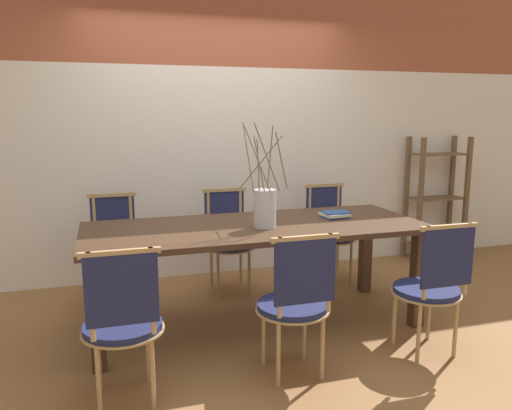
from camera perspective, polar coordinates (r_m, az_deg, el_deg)
ground_plane at (r=3.95m, az=0.00°, el=-13.37°), size 16.00×16.00×0.00m
wall_rear at (r=4.92m, az=-4.72°, el=10.48°), size 12.00×0.06×3.20m
dining_table at (r=3.72m, az=0.00°, el=-3.71°), size 2.51×0.99×0.78m
chair_near_leftend at (r=2.86m, az=-14.99°, el=-12.59°), size 0.46×0.46×0.92m
chair_near_left at (r=3.05m, az=4.57°, el=-10.76°), size 0.46×0.46×0.92m
chair_near_center at (r=3.50m, az=19.43°, el=-8.53°), size 0.46×0.46×0.92m
chair_far_leftend at (r=4.40m, az=-15.86°, el=-4.49°), size 0.46×0.46×0.92m
chair_far_left at (r=4.52m, az=-3.20°, el=-3.70°), size 0.46×0.46×0.92m
chair_far_center at (r=4.85m, az=8.37°, el=-2.81°), size 0.46×0.46×0.92m
vase_centerpiece at (r=3.60m, az=1.02°, el=-0.22°), size 0.34×0.36×0.75m
book_stack at (r=4.01m, az=8.99°, el=-1.08°), size 0.22×0.21×0.05m
shelving_rack at (r=5.83m, az=19.87°, el=0.70°), size 0.63×0.30×1.35m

